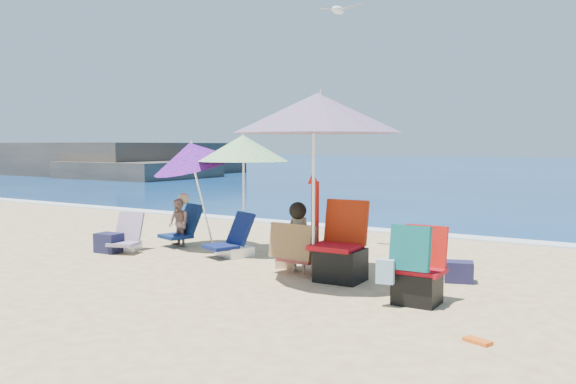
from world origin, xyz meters
The scene contains 18 objects.
ground centered at (0.00, 0.00, 0.00)m, with size 120.00×120.00×0.00m.
foam centered at (0.00, 5.10, 0.02)m, with size 120.00×0.50×0.04m.
headland centered at (-27.29, 19.73, 0.57)m, with size 20.50×11.50×2.60m.
umbrella_turquoise centered at (0.49, 0.44, 2.18)m, with size 2.34×2.34×2.48m.
umbrella_striped centered at (-1.54, 1.60, 1.72)m, with size 1.61×1.61×1.97m.
umbrella_blue centered at (-2.55, 1.51, 1.61)m, with size 1.93×1.96×1.96m.
furled_umbrella centered at (0.33, 0.68, 0.78)m, with size 0.17×0.24×1.42m.
chair_navy centered at (-1.51, 1.29, 0.18)m, with size 0.72×0.85×0.69m.
chair_rainbow centered at (-3.35, 0.72, 0.17)m, with size 0.79×0.78×0.64m.
camp_chair_left centered at (0.74, 0.65, 0.31)m, with size 0.67×0.65×1.05m.
camp_chair_right centered at (1.99, 0.05, 0.33)m, with size 0.63×0.68×0.91m.
person_center centered at (0.02, 0.73, 0.48)m, with size 0.69×0.61×1.00m.
person_left centered at (-2.89, 1.55, 0.42)m, with size 0.67×0.81×0.93m.
bag_navy_a centered at (-3.46, 0.45, 0.16)m, with size 0.43×0.32×0.32m.
bag_tan centered at (-0.32, 0.98, 0.12)m, with size 0.35×0.30×0.25m.
bag_navy_b centered at (2.07, 1.40, 0.14)m, with size 0.43×0.37×0.27m.
orange_item centered at (2.93, -0.92, 0.02)m, with size 0.28×0.20×0.03m.
seagull centered at (-0.41, 2.74, 4.00)m, with size 0.80×0.35×0.13m.
Camera 1 is at (4.32, -6.30, 1.78)m, focal length 37.63 mm.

